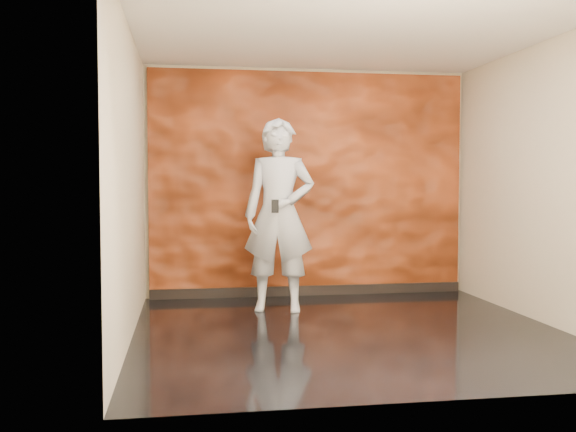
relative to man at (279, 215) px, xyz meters
name	(u,v)px	position (x,y,z in m)	size (l,w,h in m)	color
room	(349,183)	(0.51, -1.06, 0.35)	(4.02, 4.02, 2.81)	black
feature_wall	(309,184)	(0.51, 0.90, 0.33)	(3.90, 0.06, 2.75)	#C45022
baseboard	(310,290)	(0.51, 0.86, -0.99)	(3.90, 0.04, 0.12)	black
man	(279,215)	(0.00, 0.00, 0.00)	(0.76, 0.50, 2.10)	#A0A4B1
phone	(275,206)	(-0.08, -0.28, 0.11)	(0.07, 0.01, 0.14)	black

